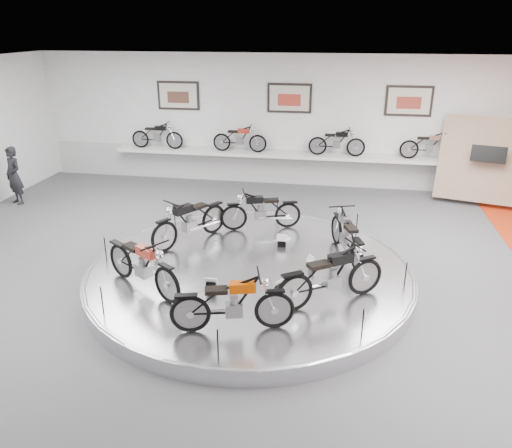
% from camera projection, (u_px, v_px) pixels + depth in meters
% --- Properties ---
extents(floor, '(16.00, 16.00, 0.00)m').
position_uv_depth(floor, '(247.00, 288.00, 9.71)').
color(floor, '#4C4C4F').
rests_on(floor, ground).
extents(ceiling, '(16.00, 16.00, 0.00)m').
position_uv_depth(ceiling, '(245.00, 75.00, 8.22)').
color(ceiling, white).
rests_on(ceiling, wall_back).
extents(wall_back, '(16.00, 0.00, 16.00)m').
position_uv_depth(wall_back, '(289.00, 121.00, 15.37)').
color(wall_back, white).
rests_on(wall_back, floor).
extents(dado_band, '(15.68, 0.04, 1.10)m').
position_uv_depth(dado_band, '(288.00, 167.00, 15.89)').
color(dado_band, '#BCBCBA').
rests_on(dado_band, floor).
extents(display_platform, '(6.40, 6.40, 0.30)m').
position_uv_depth(display_platform, '(250.00, 274.00, 9.93)').
color(display_platform, silver).
rests_on(display_platform, floor).
extents(platform_rim, '(6.40, 6.40, 0.10)m').
position_uv_depth(platform_rim, '(250.00, 269.00, 9.88)').
color(platform_rim, '#B2B2BA').
rests_on(platform_rim, display_platform).
extents(shelf, '(11.00, 0.55, 0.10)m').
position_uv_depth(shelf, '(287.00, 155.00, 15.47)').
color(shelf, silver).
rests_on(shelf, wall_back).
extents(poster_left, '(1.35, 0.06, 0.88)m').
position_uv_depth(poster_left, '(178.00, 96.00, 15.63)').
color(poster_left, beige).
rests_on(poster_left, wall_back).
extents(poster_center, '(1.35, 0.06, 0.88)m').
position_uv_depth(poster_center, '(289.00, 98.00, 15.07)').
color(poster_center, beige).
rests_on(poster_center, wall_back).
extents(poster_right, '(1.35, 0.06, 0.88)m').
position_uv_depth(poster_right, '(409.00, 101.00, 14.52)').
color(poster_right, beige).
rests_on(poster_right, wall_back).
extents(display_panel, '(2.56, 1.52, 2.30)m').
position_uv_depth(display_panel, '(484.00, 160.00, 13.94)').
color(display_panel, '#9C8466').
rests_on(display_panel, floor).
extents(shelf_bike_a, '(1.22, 0.43, 0.73)m').
position_uv_depth(shelf_bike_a, '(157.00, 137.00, 15.98)').
color(shelf_bike_a, black).
rests_on(shelf_bike_a, shelf).
extents(shelf_bike_b, '(1.22, 0.43, 0.73)m').
position_uv_depth(shelf_bike_b, '(240.00, 140.00, 15.55)').
color(shelf_bike_b, maroon).
rests_on(shelf_bike_b, shelf).
extents(shelf_bike_c, '(1.22, 0.43, 0.73)m').
position_uv_depth(shelf_bike_c, '(337.00, 144.00, 15.07)').
color(shelf_bike_c, black).
rests_on(shelf_bike_c, shelf).
extents(shelf_bike_d, '(1.22, 0.43, 0.73)m').
position_uv_depth(shelf_bike_d, '(429.00, 147.00, 14.65)').
color(shelf_bike_d, '#AEAFB3').
rests_on(shelf_bike_d, shelf).
extents(bike_a, '(1.07, 1.75, 0.97)m').
position_uv_depth(bike_a, '(347.00, 235.00, 10.17)').
color(bike_a, '#AEAFB3').
rests_on(bike_a, display_platform).
extents(bike_b, '(1.69, 1.01, 0.94)m').
position_uv_depth(bike_b, '(261.00, 210.00, 11.57)').
color(bike_b, black).
rests_on(bike_b, display_platform).
extents(bike_c, '(1.48, 1.81, 1.03)m').
position_uv_depth(bike_c, '(190.00, 220.00, 10.84)').
color(bike_c, black).
rests_on(bike_c, display_platform).
extents(bike_d, '(1.80, 1.45, 1.02)m').
position_uv_depth(bike_d, '(142.00, 264.00, 8.87)').
color(bike_d, maroon).
rests_on(bike_d, display_platform).
extents(bike_e, '(1.74, 0.99, 0.97)m').
position_uv_depth(bike_e, '(233.00, 303.00, 7.68)').
color(bike_e, '#BA3E00').
rests_on(bike_e, display_platform).
extents(bike_f, '(1.81, 1.49, 1.04)m').
position_uv_depth(bike_f, '(331.00, 275.00, 8.45)').
color(bike_f, black).
rests_on(bike_f, display_platform).
extents(visitor, '(0.71, 0.63, 1.64)m').
position_uv_depth(visitor, '(14.00, 176.00, 14.02)').
color(visitor, black).
rests_on(visitor, floor).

